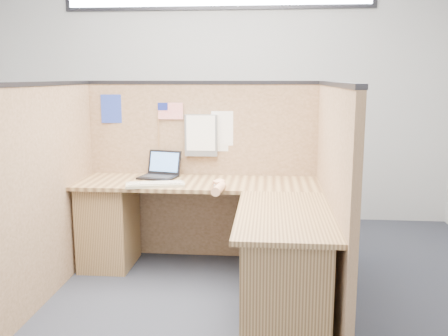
# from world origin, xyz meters

# --- Properties ---
(floor) EXTENTS (5.00, 5.00, 0.00)m
(floor) POSITION_xyz_m (0.00, 0.00, 0.00)
(floor) COLOR #21232F
(floor) RESTS_ON ground
(wall_back) EXTENTS (5.00, 0.00, 5.00)m
(wall_back) POSITION_xyz_m (0.00, 2.25, 1.40)
(wall_back) COLOR #A8ABAD
(wall_back) RESTS_ON floor
(cubicle_partitions) EXTENTS (2.06, 1.83, 1.53)m
(cubicle_partitions) POSITION_xyz_m (0.00, 0.43, 0.77)
(cubicle_partitions) COLOR brown
(cubicle_partitions) RESTS_ON floor
(l_desk) EXTENTS (1.95, 1.75, 0.73)m
(l_desk) POSITION_xyz_m (0.18, 0.29, 0.39)
(l_desk) COLOR brown
(l_desk) RESTS_ON floor
(laptop) EXTENTS (0.34, 0.34, 0.21)m
(laptop) POSITION_xyz_m (-0.35, 0.84, 0.78)
(laptop) COLOR black
(laptop) RESTS_ON l_desk
(keyboard) EXTENTS (0.47, 0.26, 0.03)m
(keyboard) POSITION_xyz_m (-0.30, 0.48, 0.74)
(keyboard) COLOR tan
(keyboard) RESTS_ON l_desk
(mouse) EXTENTS (0.11, 0.07, 0.04)m
(mouse) POSITION_xyz_m (0.20, 0.48, 0.75)
(mouse) COLOR silver
(mouse) RESTS_ON l_desk
(hand_forearm) EXTENTS (0.10, 0.36, 0.08)m
(hand_forearm) POSITION_xyz_m (0.21, 0.35, 0.76)
(hand_forearm) COLOR tan
(hand_forearm) RESTS_ON l_desk
(blue_poster) EXTENTS (0.18, 0.02, 0.24)m
(blue_poster) POSITION_xyz_m (-0.78, 0.97, 1.29)
(blue_poster) COLOR #21359A
(blue_poster) RESTS_ON cubicle_partitions
(american_flag) EXTENTS (0.22, 0.01, 0.38)m
(american_flag) POSITION_xyz_m (-0.29, 0.96, 1.26)
(american_flag) COLOR olive
(american_flag) RESTS_ON cubicle_partitions
(file_holder) EXTENTS (0.28, 0.05, 0.35)m
(file_holder) POSITION_xyz_m (-0.00, 0.94, 1.08)
(file_holder) COLOR slate
(file_holder) RESTS_ON cubicle_partitions
(paper_left) EXTENTS (0.23, 0.03, 0.29)m
(paper_left) POSITION_xyz_m (0.19, 0.97, 1.13)
(paper_left) COLOR white
(paper_left) RESTS_ON cubicle_partitions
(paper_right) EXTENTS (0.24, 0.03, 0.31)m
(paper_right) POSITION_xyz_m (0.15, 0.97, 1.09)
(paper_right) COLOR white
(paper_right) RESTS_ON cubicle_partitions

